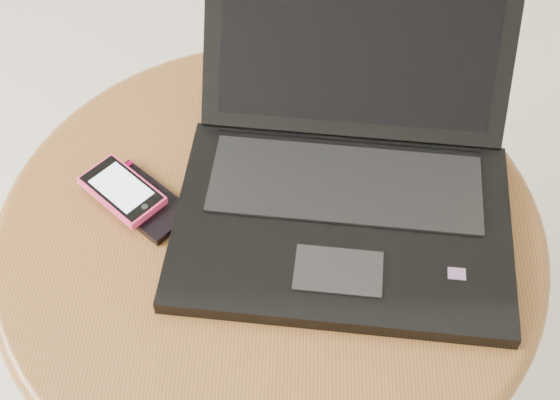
{
  "coord_description": "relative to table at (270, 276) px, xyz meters",
  "views": [
    {
      "loc": [
        0.05,
        -0.5,
        1.28
      ],
      "look_at": [
        0.03,
        0.05,
        0.59
      ],
      "focal_mm": 50.65,
      "sensor_mm": 36.0,
      "label": 1
    }
  ],
  "objects": [
    {
      "name": "table",
      "position": [
        0.0,
        0.0,
        0.0
      ],
      "size": [
        0.66,
        0.66,
        0.53
      ],
      "color": "#613511",
      "rests_on": "ground"
    },
    {
      "name": "phone_pink",
      "position": [
        -0.18,
        0.03,
        0.13
      ],
      "size": [
        0.11,
        0.11,
        0.01
      ],
      "color": "#F13367",
      "rests_on": "phone_black"
    },
    {
      "name": "laptop",
      "position": [
        0.09,
        0.05,
        0.15
      ],
      "size": [
        0.42,
        0.43,
        0.22
      ],
      "color": "black",
      "rests_on": "table"
    },
    {
      "name": "phone_black",
      "position": [
        -0.15,
        0.03,
        0.12
      ],
      "size": [
        0.13,
        0.12,
        0.01
      ],
      "color": "black",
      "rests_on": "table"
    }
  ]
}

